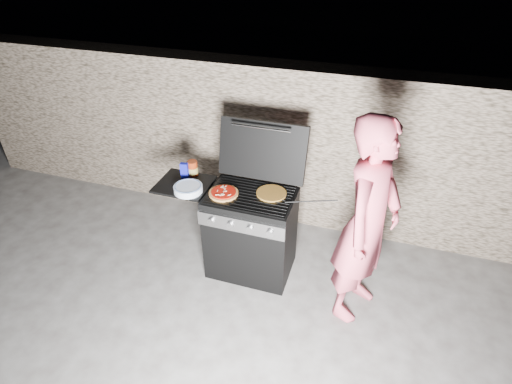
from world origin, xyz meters
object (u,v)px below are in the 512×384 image
(person, at_px, (367,224))
(pizza_topped, at_px, (224,193))
(gas_grill, at_px, (227,228))
(sauce_jar, at_px, (193,168))

(person, bearing_deg, pizza_topped, 105.98)
(gas_grill, xyz_separation_m, pizza_topped, (0.01, -0.07, 0.47))
(sauce_jar, bearing_deg, person, -10.80)
(pizza_topped, relative_size, person, 0.14)
(gas_grill, distance_m, pizza_topped, 0.48)
(pizza_topped, bearing_deg, gas_grill, 100.41)
(pizza_topped, distance_m, sauce_jar, 0.48)
(gas_grill, bearing_deg, person, -6.70)
(sauce_jar, bearing_deg, gas_grill, -23.09)
(sauce_jar, relative_size, person, 0.08)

